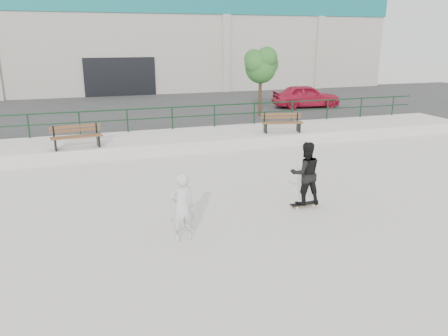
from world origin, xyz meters
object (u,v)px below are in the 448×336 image
object	(u,v)px
skateboard	(304,204)
standing_skater	(305,173)
bench_right	(282,123)
red_car	(306,96)
seated_skater	(182,207)
bench_left	(77,137)
tree	(261,64)

from	to	relation	value
skateboard	standing_skater	size ratio (longest dim) A/B	0.46
skateboard	standing_skater	xyz separation A→B (m)	(-0.00, 0.00, 0.89)
bench_right	standing_skater	world-z (taller)	standing_skater
red_car	seated_skater	xyz separation A→B (m)	(-10.93, -14.34, -0.37)
bench_right	skateboard	bearing A→B (deg)	-98.88
bench_right	skateboard	world-z (taller)	bench_right
bench_left	tree	bearing A→B (deg)	19.48
seated_skater	skateboard	bearing A→B (deg)	-170.94
seated_skater	standing_skater	bearing A→B (deg)	-170.94
bench_left	tree	size ratio (longest dim) A/B	0.53
skateboard	seated_skater	size ratio (longest dim) A/B	0.49
red_car	skateboard	size ratio (longest dim) A/B	5.02
bench_right	standing_skater	xyz separation A→B (m)	(-2.75, -7.20, 0.05)
red_car	standing_skater	xyz separation A→B (m)	(-7.28, -13.34, -0.21)
seated_skater	tree	bearing A→B (deg)	-126.07
bench_left	skateboard	size ratio (longest dim) A/B	2.41
tree	skateboard	world-z (taller)	tree
bench_right	tree	bearing A→B (deg)	91.80
standing_skater	tree	bearing A→B (deg)	-98.73
standing_skater	seated_skater	bearing A→B (deg)	23.52
bench_left	seated_skater	bearing A→B (deg)	-80.75
tree	skateboard	bearing A→B (deg)	-107.04
red_car	skateboard	distance (m)	15.24
red_car	standing_skater	bearing A→B (deg)	159.30
tree	bench_left	bearing A→B (deg)	-154.30
bench_left	bench_right	bearing A→B (deg)	-4.64
red_car	standing_skater	distance (m)	15.20
bench_left	skateboard	world-z (taller)	bench_left
bench_left	red_car	world-z (taller)	red_car
standing_skater	seated_skater	xyz separation A→B (m)	(-3.65, -0.99, -0.16)
bench_right	skateboard	size ratio (longest dim) A/B	2.35
bench_left	seated_skater	xyz separation A→B (m)	(2.20, -7.95, -0.12)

